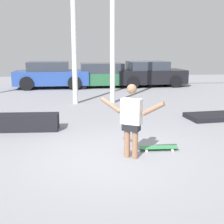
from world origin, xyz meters
name	(u,v)px	position (x,y,z in m)	size (l,w,h in m)	color
ground_plane	(111,156)	(0.00, 0.00, 0.00)	(36.00, 36.00, 0.00)	gray
skateboarder	(131,118)	(0.40, -0.13, 0.83)	(1.20, 0.79, 1.51)	#8C664C
skateboard	(158,147)	(1.07, 0.25, 0.06)	(0.84, 0.27, 0.08)	#338C4C
grind_box	(11,122)	(-2.45, 2.31, 0.22)	(2.52, 0.55, 0.44)	black
manual_pad	(222,116)	(3.84, 3.05, 0.07)	(2.20, 0.99, 0.14)	black
parked_car_blue	(51,75)	(-2.06, 11.11, 0.70)	(3.95, 1.96, 1.43)	#284793
parked_car_green	(104,76)	(0.84, 11.25, 0.64)	(4.25, 1.92, 1.32)	#28603D
parked_car_black	(149,74)	(3.42, 11.34, 0.68)	(4.04, 2.27, 1.41)	black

